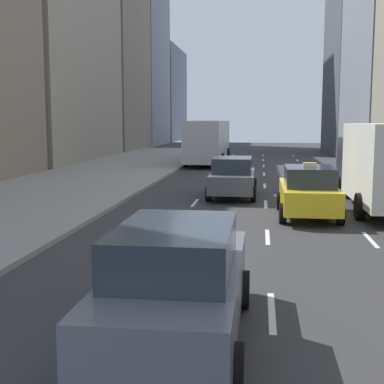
{
  "coord_description": "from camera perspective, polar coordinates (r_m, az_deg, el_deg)",
  "views": [
    {
      "loc": [
        2.36,
        -0.88,
        3.25
      ],
      "look_at": [
        0.43,
        14.15,
        1.23
      ],
      "focal_mm": 50.0,
      "sensor_mm": 36.0,
      "label": 1
    }
  ],
  "objects": [
    {
      "name": "taxi_lead",
      "position": [
        18.52,
        12.32,
        0.08
      ],
      "size": [
        2.02,
        4.4,
        1.87
      ],
      "color": "yellow",
      "rests_on": "ground"
    },
    {
      "name": "box_truck",
      "position": [
        20.62,
        19.74,
        2.88
      ],
      "size": [
        2.58,
        8.4,
        3.15
      ],
      "color": "#262628",
      "rests_on": "ground"
    },
    {
      "name": "sidewalk_left",
      "position": [
        29.58,
        -11.19,
        1.3
      ],
      "size": [
        8.0,
        66.0,
        0.15
      ],
      "primitive_type": "cube",
      "color": "gray",
      "rests_on": "ground"
    },
    {
      "name": "sedan_black_near",
      "position": [
        22.93,
        4.36,
        1.64
      ],
      "size": [
        2.02,
        4.66,
        1.72
      ],
      "color": "#565B66",
      "rests_on": "ground"
    },
    {
      "name": "lane_markings",
      "position": [
        24.1,
        7.81,
        -0.2
      ],
      "size": [
        5.72,
        56.0,
        0.01
      ],
      "color": "white",
      "rests_on": "ground"
    },
    {
      "name": "sedan_silver_behind",
      "position": [
        7.89,
        -1.52,
        -9.6
      ],
      "size": [
        2.02,
        4.96,
        1.8
      ],
      "color": "#565B66",
      "rests_on": "ground"
    },
    {
      "name": "building_row_left",
      "position": [
        49.85,
        -12.66,
        18.44
      ],
      "size": [
        6.0,
        96.7,
        34.67
      ],
      "color": "slate",
      "rests_on": "ground"
    },
    {
      "name": "city_bus",
      "position": [
        41.03,
        1.75,
        5.56
      ],
      "size": [
        2.8,
        11.61,
        3.25
      ],
      "color": "#B7BCC1",
      "rests_on": "ground"
    }
  ]
}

